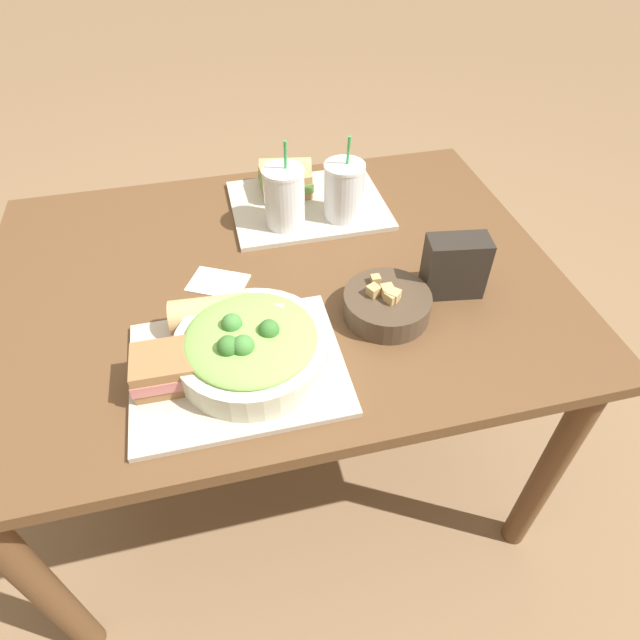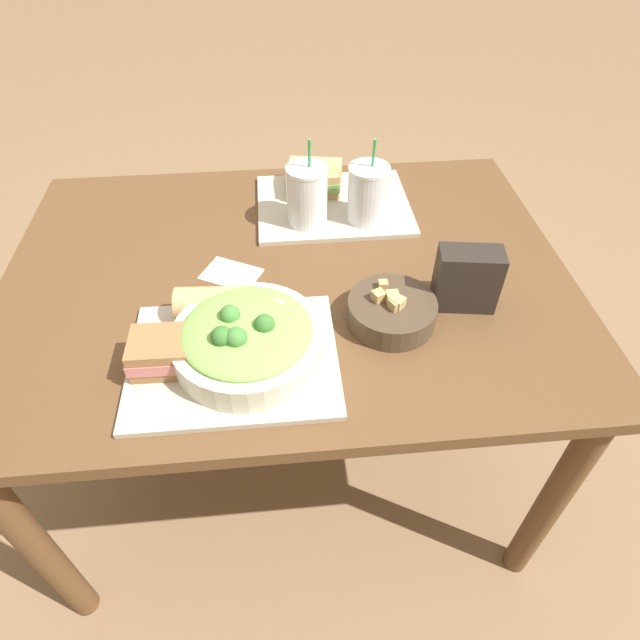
{
  "view_description": "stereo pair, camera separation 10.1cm",
  "coord_description": "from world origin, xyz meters",
  "px_view_note": "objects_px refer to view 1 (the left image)",
  "views": [
    {
      "loc": [
        -0.11,
        -0.91,
        1.49
      ],
      "look_at": [
        0.05,
        -0.21,
        0.78
      ],
      "focal_mm": 30.0,
      "sensor_mm": 36.0,
      "label": 1
    },
    {
      "loc": [
        -0.01,
        -0.93,
        1.49
      ],
      "look_at": [
        0.05,
        -0.21,
        0.78
      ],
      "focal_mm": 30.0,
      "sensor_mm": 36.0,
      "label": 2
    }
  ],
  "objects_px": {
    "baguette_near": "(212,313)",
    "sandwich_far": "(285,182)",
    "sandwich_near": "(168,368)",
    "baguette_far": "(287,171)",
    "soup_bowl": "(387,304)",
    "drink_cup_dark": "(284,199)",
    "chip_bag": "(455,266)",
    "napkin_folded": "(218,284)",
    "salad_bowl": "(251,346)",
    "drink_cup_red": "(344,192)"
  },
  "relations": [
    {
      "from": "baguette_near",
      "to": "sandwich_far",
      "type": "bearing_deg",
      "value": -23.22
    },
    {
      "from": "sandwich_near",
      "to": "sandwich_far",
      "type": "distance_m",
      "value": 0.65
    },
    {
      "from": "sandwich_far",
      "to": "baguette_far",
      "type": "xyz_separation_m",
      "value": [
        0.01,
        0.05,
        0.0
      ]
    },
    {
      "from": "soup_bowl",
      "to": "drink_cup_dark",
      "type": "distance_m",
      "value": 0.38
    },
    {
      "from": "drink_cup_dark",
      "to": "chip_bag",
      "type": "distance_m",
      "value": 0.43
    },
    {
      "from": "chip_bag",
      "to": "napkin_folded",
      "type": "xyz_separation_m",
      "value": [
        -0.48,
        0.14,
        -0.06
      ]
    },
    {
      "from": "baguette_near",
      "to": "sandwich_far",
      "type": "xyz_separation_m",
      "value": [
        0.23,
        0.45,
        -0.0
      ]
    },
    {
      "from": "sandwich_near",
      "to": "napkin_folded",
      "type": "xyz_separation_m",
      "value": [
        0.11,
        0.26,
        -0.04
      ]
    },
    {
      "from": "salad_bowl",
      "to": "chip_bag",
      "type": "relative_size",
      "value": 2.09
    },
    {
      "from": "sandwich_far",
      "to": "baguette_far",
      "type": "distance_m",
      "value": 0.06
    },
    {
      "from": "napkin_folded",
      "to": "sandwich_far",
      "type": "bearing_deg",
      "value": 56.11
    },
    {
      "from": "napkin_folded",
      "to": "drink_cup_dark",
      "type": "bearing_deg",
      "value": 43.99
    },
    {
      "from": "soup_bowl",
      "to": "napkin_folded",
      "type": "distance_m",
      "value": 0.37
    },
    {
      "from": "chip_bag",
      "to": "soup_bowl",
      "type": "bearing_deg",
      "value": -157.77
    },
    {
      "from": "salad_bowl",
      "to": "baguette_near",
      "type": "height_order",
      "value": "salad_bowl"
    },
    {
      "from": "sandwich_far",
      "to": "chip_bag",
      "type": "distance_m",
      "value": 0.52
    },
    {
      "from": "drink_cup_red",
      "to": "soup_bowl",
      "type": "bearing_deg",
      "value": -90.79
    },
    {
      "from": "sandwich_near",
      "to": "baguette_far",
      "type": "relative_size",
      "value": 0.86
    },
    {
      "from": "sandwich_far",
      "to": "drink_cup_dark",
      "type": "xyz_separation_m",
      "value": [
        -0.03,
        -0.14,
        0.04
      ]
    },
    {
      "from": "sandwich_near",
      "to": "baguette_far",
      "type": "distance_m",
      "value": 0.71
    },
    {
      "from": "baguette_near",
      "to": "sandwich_far",
      "type": "relative_size",
      "value": 1.23
    },
    {
      "from": "baguette_near",
      "to": "baguette_far",
      "type": "xyz_separation_m",
      "value": [
        0.24,
        0.51,
        0.0
      ]
    },
    {
      "from": "chip_bag",
      "to": "napkin_folded",
      "type": "distance_m",
      "value": 0.5
    },
    {
      "from": "baguette_near",
      "to": "drink_cup_red",
      "type": "distance_m",
      "value": 0.47
    },
    {
      "from": "salad_bowl",
      "to": "soup_bowl",
      "type": "xyz_separation_m",
      "value": [
        0.28,
        0.07,
        -0.02
      ]
    },
    {
      "from": "salad_bowl",
      "to": "drink_cup_red",
      "type": "height_order",
      "value": "drink_cup_red"
    },
    {
      "from": "baguette_near",
      "to": "baguette_far",
      "type": "relative_size",
      "value": 1.08
    },
    {
      "from": "salad_bowl",
      "to": "drink_cup_red",
      "type": "distance_m",
      "value": 0.51
    },
    {
      "from": "sandwich_near",
      "to": "baguette_near",
      "type": "bearing_deg",
      "value": 54.95
    },
    {
      "from": "sandwich_far",
      "to": "baguette_far",
      "type": "relative_size",
      "value": 0.88
    },
    {
      "from": "soup_bowl",
      "to": "sandwich_near",
      "type": "distance_m",
      "value": 0.44
    },
    {
      "from": "baguette_far",
      "to": "drink_cup_dark",
      "type": "xyz_separation_m",
      "value": [
        -0.04,
        -0.19,
        0.03
      ]
    },
    {
      "from": "chip_bag",
      "to": "baguette_far",
      "type": "bearing_deg",
      "value": 125.67
    },
    {
      "from": "chip_bag",
      "to": "baguette_near",
      "type": "bearing_deg",
      "value": -171.07
    },
    {
      "from": "sandwich_far",
      "to": "salad_bowl",
      "type": "bearing_deg",
      "value": -108.56
    },
    {
      "from": "drink_cup_dark",
      "to": "napkin_folded",
      "type": "distance_m",
      "value": 0.27
    },
    {
      "from": "sandwich_far",
      "to": "chip_bag",
      "type": "xyz_separation_m",
      "value": [
        0.27,
        -0.45,
        0.02
      ]
    },
    {
      "from": "salad_bowl",
      "to": "napkin_folded",
      "type": "relative_size",
      "value": 1.9
    },
    {
      "from": "sandwich_near",
      "to": "napkin_folded",
      "type": "bearing_deg",
      "value": 68.51
    },
    {
      "from": "napkin_folded",
      "to": "soup_bowl",
      "type": "bearing_deg",
      "value": -28.26
    },
    {
      "from": "soup_bowl",
      "to": "baguette_near",
      "type": "bearing_deg",
      "value": 174.08
    },
    {
      "from": "baguette_far",
      "to": "drink_cup_dark",
      "type": "height_order",
      "value": "drink_cup_dark"
    },
    {
      "from": "salad_bowl",
      "to": "sandwich_near",
      "type": "xyz_separation_m",
      "value": [
        -0.15,
        -0.01,
        -0.01
      ]
    },
    {
      "from": "soup_bowl",
      "to": "drink_cup_dark",
      "type": "height_order",
      "value": "drink_cup_dark"
    },
    {
      "from": "drink_cup_dark",
      "to": "chip_bag",
      "type": "xyz_separation_m",
      "value": [
        0.3,
        -0.31,
        -0.01
      ]
    },
    {
      "from": "soup_bowl",
      "to": "sandwich_near",
      "type": "bearing_deg",
      "value": -168.88
    },
    {
      "from": "baguette_far",
      "to": "drink_cup_red",
      "type": "relative_size",
      "value": 0.7
    },
    {
      "from": "chip_bag",
      "to": "sandwich_far",
      "type": "bearing_deg",
      "value": 129.7
    },
    {
      "from": "salad_bowl",
      "to": "napkin_folded",
      "type": "height_order",
      "value": "salad_bowl"
    },
    {
      "from": "sandwich_far",
      "to": "sandwich_near",
      "type": "bearing_deg",
      "value": -120.84
    }
  ]
}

